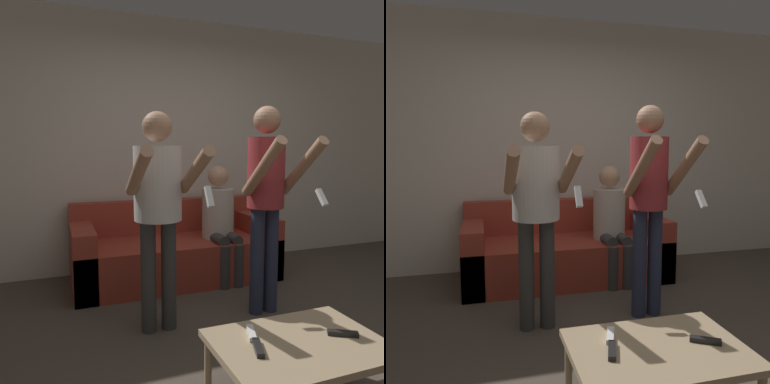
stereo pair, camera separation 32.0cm
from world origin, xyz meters
TOP-DOWN VIEW (x-y plane):
  - ground_plane at (0.00, 0.00)m, footprint 14.00×14.00m
  - wall_back at (0.00, 2.15)m, footprint 6.40×0.06m
  - couch at (-0.13, 1.69)m, footprint 2.00×0.85m
  - person_standing_left at (-0.57, 0.65)m, footprint 0.46×0.70m
  - person_standing_right at (0.30, 0.65)m, footprint 0.41×0.65m
  - person_seated at (0.29, 1.51)m, footprint 0.32×0.53m
  - coffee_table at (-0.13, -0.40)m, footprint 0.85×0.59m
  - remote_near at (0.11, -0.42)m, footprint 0.15×0.11m
  - remote_mid at (-0.36, -0.39)m, footprint 0.08×0.15m
  - remote_far at (-0.33, -0.26)m, footprint 0.09×0.15m

SIDE VIEW (x-z plane):
  - ground_plane at x=0.00m, z-range 0.00..0.00m
  - couch at x=-0.13m, z-range -0.12..0.65m
  - coffee_table at x=-0.13m, z-range 0.15..0.51m
  - remote_near at x=0.11m, z-range 0.37..0.39m
  - remote_mid at x=-0.36m, z-range 0.37..0.39m
  - remote_far at x=-0.33m, z-range 0.37..0.39m
  - person_seated at x=0.29m, z-range 0.06..1.20m
  - person_standing_left at x=-0.57m, z-range 0.20..1.77m
  - person_standing_right at x=0.30m, z-range 0.18..1.82m
  - wall_back at x=0.00m, z-range 0.00..2.70m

